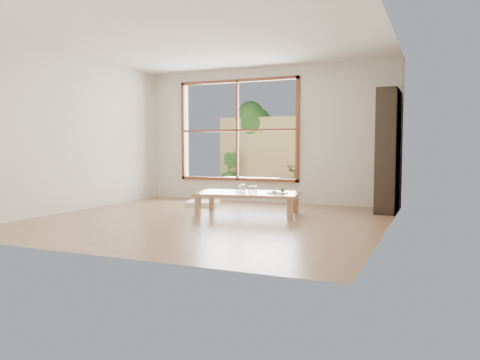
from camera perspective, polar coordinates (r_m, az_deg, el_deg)
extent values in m
plane|color=#916D48|center=(6.95, -3.72, -4.82)|extent=(5.00, 5.00, 0.00)
cube|color=#A97D52|center=(7.44, 1.00, -1.70)|extent=(1.73, 1.16, 0.05)
cube|color=#A97D52|center=(7.30, -5.17, -3.21)|extent=(0.09, 0.09, 0.30)
cube|color=#A97D52|center=(8.00, -3.47, -2.57)|extent=(0.09, 0.09, 0.30)
cube|color=#A97D52|center=(6.98, 6.12, -3.55)|extent=(0.09, 0.09, 0.30)
cube|color=#A97D52|center=(7.71, 6.84, -2.84)|extent=(0.09, 0.09, 0.30)
cube|color=white|center=(8.59, -4.57, -2.85)|extent=(0.71, 0.71, 0.08)
cube|color=black|center=(8.06, 17.60, 3.36)|extent=(0.32, 0.90, 2.00)
cylinder|color=silver|center=(7.38, 0.37, -1.04)|extent=(0.07, 0.07, 0.13)
cylinder|color=silver|center=(7.46, 1.23, -1.14)|extent=(0.06, 0.06, 0.09)
cylinder|color=silver|center=(7.56, 1.84, -1.08)|extent=(0.07, 0.07, 0.09)
cylinder|color=silver|center=(7.52, -0.05, -1.10)|extent=(0.07, 0.07, 0.09)
cube|color=white|center=(7.26, 4.59, -1.58)|extent=(0.31, 0.25, 0.02)
sphere|color=#476E2C|center=(7.28, 5.20, -1.23)|extent=(0.07, 0.07, 0.07)
cube|color=#BF502C|center=(7.23, 4.27, -1.44)|extent=(0.06, 0.05, 0.02)
cube|color=beige|center=(7.31, 4.15, -1.40)|extent=(0.07, 0.06, 0.02)
cylinder|color=silver|center=(7.20, 4.66, -1.52)|extent=(0.16, 0.05, 0.01)
cube|color=#352D26|center=(10.42, 2.22, -1.86)|extent=(2.80, 2.00, 0.05)
cube|color=black|center=(10.06, 1.30, 0.17)|extent=(1.25, 0.40, 0.05)
cube|color=black|center=(10.16, -2.06, -0.90)|extent=(0.06, 0.06, 0.34)
cube|color=black|center=(10.42, -1.44, -0.78)|extent=(0.06, 0.06, 0.34)
cube|color=black|center=(9.75, 4.22, -1.12)|extent=(0.06, 0.06, 0.34)
cube|color=black|center=(10.02, 4.70, -0.98)|extent=(0.06, 0.06, 0.34)
cube|color=#D2BA6C|center=(11.30, 4.05, 3.16)|extent=(2.80, 0.06, 1.80)
imported|color=#305F23|center=(10.68, 7.71, 0.63)|extent=(0.86, 0.78, 0.84)
imported|color=#305F23|center=(11.41, -1.07, 1.13)|extent=(0.61, 0.54, 0.93)
cylinder|color=#4C3D2D|center=(11.83, 1.32, 2.72)|extent=(0.14, 0.14, 1.60)
sphere|color=#305F23|center=(11.80, 1.87, 6.85)|extent=(0.84, 0.84, 0.84)
sphere|color=#305F23|center=(11.97, 0.80, 5.85)|extent=(0.70, 0.70, 0.70)
sphere|color=#305F23|center=(11.76, 1.28, 8.08)|extent=(0.64, 0.64, 0.64)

